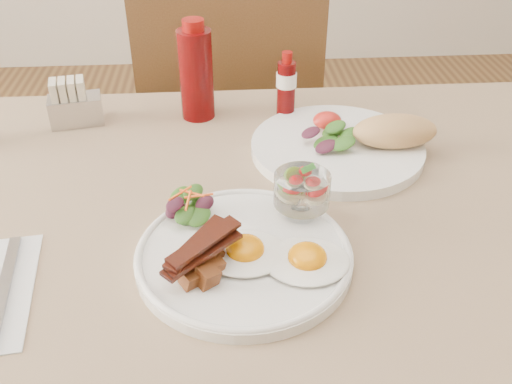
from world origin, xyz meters
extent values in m
cylinder|color=brown|center=(0.59, 0.36, 0.35)|extent=(0.06, 0.06, 0.71)
cube|color=brown|center=(0.00, 0.00, 0.73)|extent=(1.30, 0.85, 0.04)
cube|color=#9A825E|center=(0.00, 0.00, 0.75)|extent=(1.33, 0.88, 0.00)
cylinder|color=brown|center=(-0.18, 0.57, 0.23)|extent=(0.04, 0.04, 0.45)
cylinder|color=brown|center=(0.18, 0.57, 0.23)|extent=(0.04, 0.04, 0.45)
cylinder|color=brown|center=(-0.18, 0.93, 0.23)|extent=(0.04, 0.04, 0.45)
cylinder|color=brown|center=(0.18, 0.93, 0.23)|extent=(0.04, 0.04, 0.45)
cube|color=brown|center=(0.00, 0.75, 0.47)|extent=(0.42, 0.42, 0.03)
cube|color=brown|center=(0.00, 0.55, 0.70)|extent=(0.42, 0.03, 0.46)
cylinder|color=white|center=(0.00, -0.09, 0.76)|extent=(0.28, 0.28, 0.02)
ellipsoid|color=white|center=(0.07, -0.12, 0.77)|extent=(0.13, 0.13, 0.01)
ellipsoid|color=orange|center=(0.07, -0.12, 0.78)|extent=(0.05, 0.05, 0.03)
ellipsoid|color=white|center=(0.00, -0.10, 0.77)|extent=(0.13, 0.13, 0.01)
ellipsoid|color=orange|center=(0.00, -0.10, 0.78)|extent=(0.05, 0.05, 0.03)
cube|color=brown|center=(-0.07, -0.12, 0.78)|extent=(0.03, 0.03, 0.02)
cube|color=brown|center=(-0.04, -0.13, 0.78)|extent=(0.03, 0.03, 0.02)
cube|color=brown|center=(-0.07, -0.15, 0.78)|extent=(0.03, 0.03, 0.02)
cube|color=brown|center=(-0.04, -0.11, 0.78)|extent=(0.03, 0.03, 0.02)
cube|color=brown|center=(-0.05, -0.14, 0.78)|extent=(0.03, 0.03, 0.02)
cube|color=brown|center=(-0.08, -0.12, 0.78)|extent=(0.03, 0.03, 0.02)
cube|color=brown|center=(-0.05, -0.12, 0.79)|extent=(0.03, 0.03, 0.02)
cube|color=#49190C|center=(-0.06, -0.12, 0.80)|extent=(0.09, 0.09, 0.01)
cube|color=#49190C|center=(-0.05, -0.13, 0.80)|extent=(0.09, 0.08, 0.01)
cube|color=#49190C|center=(-0.06, -0.12, 0.81)|extent=(0.08, 0.10, 0.01)
cube|color=#49190C|center=(-0.05, -0.12, 0.81)|extent=(0.09, 0.08, 0.01)
ellipsoid|color=#255516|center=(-0.07, -0.01, 0.77)|extent=(0.05, 0.04, 0.01)
ellipsoid|color=#255516|center=(-0.06, 0.00, 0.78)|extent=(0.04, 0.04, 0.01)
ellipsoid|color=#3C1322|center=(-0.09, -0.01, 0.78)|extent=(0.04, 0.03, 0.01)
ellipsoid|color=#255516|center=(-0.06, -0.03, 0.78)|extent=(0.05, 0.04, 0.01)
ellipsoid|color=#255516|center=(-0.08, -0.03, 0.78)|extent=(0.04, 0.04, 0.01)
ellipsoid|color=#3C1322|center=(-0.05, -0.01, 0.79)|extent=(0.04, 0.03, 0.01)
ellipsoid|color=#255516|center=(-0.08, 0.01, 0.79)|extent=(0.04, 0.04, 0.01)
ellipsoid|color=#255516|center=(-0.07, 0.01, 0.80)|extent=(0.04, 0.03, 0.01)
ellipsoid|color=#3C1322|center=(-0.09, -0.02, 0.80)|extent=(0.03, 0.03, 0.01)
cylinder|color=#FE5F1A|center=(-0.07, -0.01, 0.81)|extent=(0.03, 0.02, 0.01)
cylinder|color=#FE5F1A|center=(-0.08, -0.01, 0.81)|extent=(0.03, 0.03, 0.01)
cylinder|color=#FE5F1A|center=(-0.06, -0.01, 0.81)|extent=(0.04, 0.00, 0.01)
cylinder|color=#FE5F1A|center=(-0.07, -0.02, 0.81)|extent=(0.01, 0.04, 0.01)
cylinder|color=white|center=(0.08, -0.02, 0.77)|extent=(0.04, 0.04, 0.01)
cylinder|color=white|center=(0.08, -0.02, 0.78)|extent=(0.02, 0.02, 0.01)
cylinder|color=white|center=(0.08, -0.02, 0.81)|extent=(0.08, 0.08, 0.04)
cylinder|color=#F5E5AE|center=(0.07, -0.01, 0.80)|extent=(0.02, 0.02, 0.01)
cylinder|color=#F5E5AE|center=(0.09, -0.02, 0.81)|extent=(0.02, 0.02, 0.01)
cylinder|color=#F5E5AE|center=(0.08, 0.00, 0.81)|extent=(0.02, 0.02, 0.01)
cylinder|color=#77AC34|center=(0.07, -0.01, 0.82)|extent=(0.03, 0.03, 0.01)
cone|color=red|center=(0.09, -0.03, 0.83)|extent=(0.02, 0.02, 0.02)
cone|color=red|center=(0.07, -0.02, 0.83)|extent=(0.02, 0.02, 0.02)
cone|color=red|center=(0.08, -0.01, 0.83)|extent=(0.02, 0.02, 0.02)
ellipsoid|color=#3A8931|center=(0.08, -0.02, 0.84)|extent=(0.02, 0.01, 0.00)
ellipsoid|color=#3A8931|center=(0.09, -0.01, 0.84)|extent=(0.02, 0.01, 0.00)
cylinder|color=white|center=(0.17, 0.18, 0.76)|extent=(0.29, 0.29, 0.02)
ellipsoid|color=#255516|center=(0.15, 0.17, 0.78)|extent=(0.05, 0.04, 0.01)
ellipsoid|color=#255516|center=(0.17, 0.20, 0.78)|extent=(0.05, 0.04, 0.01)
ellipsoid|color=#3C1322|center=(0.14, 0.15, 0.78)|extent=(0.04, 0.04, 0.01)
ellipsoid|color=#255516|center=(0.17, 0.15, 0.79)|extent=(0.05, 0.04, 0.01)
ellipsoid|color=#255516|center=(0.19, 0.18, 0.79)|extent=(0.04, 0.04, 0.01)
ellipsoid|color=#3C1322|center=(0.12, 0.18, 0.79)|extent=(0.04, 0.03, 0.01)
ellipsoid|color=#255516|center=(0.17, 0.19, 0.79)|extent=(0.04, 0.04, 0.01)
ellipsoid|color=red|center=(0.16, 0.22, 0.78)|extent=(0.05, 0.04, 0.03)
ellipsoid|color=tan|center=(0.26, 0.17, 0.80)|extent=(0.16, 0.11, 0.06)
cylinder|color=#4E0405|center=(-0.07, 0.33, 0.83)|extent=(0.07, 0.07, 0.16)
cylinder|color=maroon|center=(-0.07, 0.33, 0.93)|extent=(0.04, 0.04, 0.02)
cylinder|color=#4E0405|center=(0.10, 0.31, 0.81)|extent=(0.04, 0.04, 0.11)
cylinder|color=white|center=(0.10, 0.31, 0.83)|extent=(0.05, 0.05, 0.03)
cylinder|color=maroon|center=(0.10, 0.31, 0.87)|extent=(0.02, 0.02, 0.02)
cube|color=#AFAEB3|center=(-0.29, 0.32, 0.78)|extent=(0.10, 0.07, 0.05)
cube|color=beige|center=(-0.32, 0.31, 0.81)|extent=(0.02, 0.04, 0.06)
cube|color=beige|center=(-0.30, 0.31, 0.81)|extent=(0.02, 0.04, 0.06)
cube|color=beige|center=(-0.29, 0.32, 0.81)|extent=(0.02, 0.04, 0.06)
cube|color=beige|center=(-0.27, 0.32, 0.81)|extent=(0.02, 0.04, 0.06)
cube|color=#AFAEB3|center=(-0.30, -0.12, 0.76)|extent=(0.04, 0.20, 0.00)
camera|label=1|loc=(-0.03, -0.65, 1.24)|focal=40.00mm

